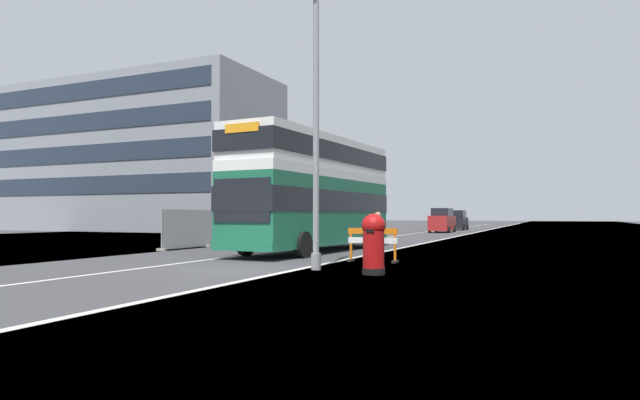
{
  "coord_description": "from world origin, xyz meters",
  "views": [
    {
      "loc": [
        8.9,
        -13.73,
        1.62
      ],
      "look_at": [
        0.34,
        5.44,
        2.2
      ],
      "focal_mm": 30.33,
      "sensor_mm": 36.0,
      "label": 1
    }
  ],
  "objects_px": {
    "car_oncoming_near": "(365,222)",
    "car_receding_mid": "(442,221)",
    "red_pillar_postbox": "(374,241)",
    "double_decker_bus": "(315,191)",
    "pedestrian_at_kerb": "(378,237)",
    "roadworks_barrier": "(373,240)",
    "lamppost_foreground": "(316,133)",
    "car_receding_far": "(457,221)"
  },
  "relations": [
    {
      "from": "double_decker_bus",
      "to": "car_oncoming_near",
      "type": "height_order",
      "value": "double_decker_bus"
    },
    {
      "from": "car_receding_mid",
      "to": "car_oncoming_near",
      "type": "bearing_deg",
      "value": -112.46
    },
    {
      "from": "roadworks_barrier",
      "to": "car_oncoming_near",
      "type": "relative_size",
      "value": 0.44
    },
    {
      "from": "car_receding_far",
      "to": "car_oncoming_near",
      "type": "bearing_deg",
      "value": -101.62
    },
    {
      "from": "lamppost_foreground",
      "to": "roadworks_barrier",
      "type": "relative_size",
      "value": 4.9
    },
    {
      "from": "car_receding_mid",
      "to": "car_receding_far",
      "type": "relative_size",
      "value": 1.15
    },
    {
      "from": "car_receding_far",
      "to": "red_pillar_postbox",
      "type": "bearing_deg",
      "value": -82.95
    },
    {
      "from": "roadworks_barrier",
      "to": "lamppost_foreground",
      "type": "bearing_deg",
      "value": -102.01
    },
    {
      "from": "red_pillar_postbox",
      "to": "double_decker_bus",
      "type": "bearing_deg",
      "value": 124.34
    },
    {
      "from": "double_decker_bus",
      "to": "car_oncoming_near",
      "type": "relative_size",
      "value": 2.87
    },
    {
      "from": "red_pillar_postbox",
      "to": "roadworks_barrier",
      "type": "distance_m",
      "value": 3.89
    },
    {
      "from": "red_pillar_postbox",
      "to": "car_oncoming_near",
      "type": "bearing_deg",
      "value": 109.83
    },
    {
      "from": "lamppost_foreground",
      "to": "car_receding_mid",
      "type": "distance_m",
      "value": 36.13
    },
    {
      "from": "double_decker_bus",
      "to": "pedestrian_at_kerb",
      "type": "bearing_deg",
      "value": -44.27
    },
    {
      "from": "pedestrian_at_kerb",
      "to": "car_receding_mid",
      "type": "bearing_deg",
      "value": 97.58
    },
    {
      "from": "red_pillar_postbox",
      "to": "car_receding_mid",
      "type": "height_order",
      "value": "car_receding_mid"
    },
    {
      "from": "car_receding_mid",
      "to": "red_pillar_postbox",
      "type": "bearing_deg",
      "value": -81.54
    },
    {
      "from": "lamppost_foreground",
      "to": "pedestrian_at_kerb",
      "type": "xyz_separation_m",
      "value": [
        0.89,
        3.15,
        -3.18
      ]
    },
    {
      "from": "lamppost_foreground",
      "to": "red_pillar_postbox",
      "type": "height_order",
      "value": "lamppost_foreground"
    },
    {
      "from": "lamppost_foreground",
      "to": "car_receding_mid",
      "type": "height_order",
      "value": "lamppost_foreground"
    },
    {
      "from": "lamppost_foreground",
      "to": "red_pillar_postbox",
      "type": "relative_size",
      "value": 5.18
    },
    {
      "from": "car_oncoming_near",
      "to": "car_receding_mid",
      "type": "relative_size",
      "value": 0.87
    },
    {
      "from": "double_decker_bus",
      "to": "car_oncoming_near",
      "type": "distance_m",
      "value": 19.13
    },
    {
      "from": "car_oncoming_near",
      "to": "car_receding_mid",
      "type": "xyz_separation_m",
      "value": [
        4.11,
        9.94,
        -0.0
      ]
    },
    {
      "from": "double_decker_bus",
      "to": "pedestrian_at_kerb",
      "type": "xyz_separation_m",
      "value": [
        4.26,
        -4.15,
        -1.81
      ]
    },
    {
      "from": "red_pillar_postbox",
      "to": "pedestrian_at_kerb",
      "type": "relative_size",
      "value": 0.96
    },
    {
      "from": "car_receding_far",
      "to": "pedestrian_at_kerb",
      "type": "height_order",
      "value": "car_receding_far"
    },
    {
      "from": "red_pillar_postbox",
      "to": "car_receding_mid",
      "type": "relative_size",
      "value": 0.36
    },
    {
      "from": "red_pillar_postbox",
      "to": "car_receding_mid",
      "type": "bearing_deg",
      "value": 98.46
    },
    {
      "from": "double_decker_bus",
      "to": "red_pillar_postbox",
      "type": "bearing_deg",
      "value": -55.66
    },
    {
      "from": "car_oncoming_near",
      "to": "car_receding_mid",
      "type": "distance_m",
      "value": 10.75
    },
    {
      "from": "car_oncoming_near",
      "to": "car_receding_far",
      "type": "distance_m",
      "value": 19.37
    },
    {
      "from": "lamppost_foreground",
      "to": "roadworks_barrier",
      "type": "height_order",
      "value": "lamppost_foreground"
    },
    {
      "from": "lamppost_foreground",
      "to": "red_pillar_postbox",
      "type": "xyz_separation_m",
      "value": [
        1.94,
        -0.47,
        -3.15
      ]
    },
    {
      "from": "pedestrian_at_kerb",
      "to": "double_decker_bus",
      "type": "bearing_deg",
      "value": 135.73
    },
    {
      "from": "roadworks_barrier",
      "to": "pedestrian_at_kerb",
      "type": "height_order",
      "value": "pedestrian_at_kerb"
    },
    {
      "from": "roadworks_barrier",
      "to": "car_oncoming_near",
      "type": "height_order",
      "value": "car_oncoming_near"
    },
    {
      "from": "lamppost_foreground",
      "to": "pedestrian_at_kerb",
      "type": "distance_m",
      "value": 4.56
    },
    {
      "from": "lamppost_foreground",
      "to": "roadworks_barrier",
      "type": "xyz_separation_m",
      "value": [
        0.68,
        3.2,
        -3.31
      ]
    },
    {
      "from": "red_pillar_postbox",
      "to": "roadworks_barrier",
      "type": "bearing_deg",
      "value": 108.84
    },
    {
      "from": "double_decker_bus",
      "to": "car_receding_mid",
      "type": "height_order",
      "value": "double_decker_bus"
    },
    {
      "from": "double_decker_bus",
      "to": "red_pillar_postbox",
      "type": "xyz_separation_m",
      "value": [
        5.31,
        -7.77,
        -1.77
      ]
    }
  ]
}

